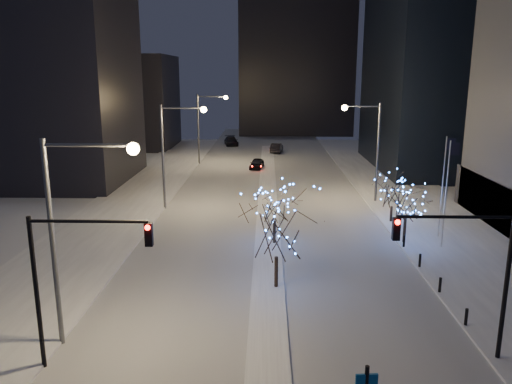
{
  "coord_description": "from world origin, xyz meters",
  "views": [
    {
      "loc": [
        -0.09,
        -19.68,
        12.74
      ],
      "look_at": [
        -0.82,
        13.08,
        5.0
      ],
      "focal_mm": 35.0,
      "sensor_mm": 36.0,
      "label": 1
    }
  ],
  "objects_px": {
    "car_far": "(231,141)",
    "holiday_tree_median_far": "(275,207)",
    "traffic_signal_west": "(70,267)",
    "street_lamp_w_mid": "(173,142)",
    "traffic_signal_east": "(473,262)",
    "holiday_tree_plaza_near": "(407,202)",
    "car_mid": "(277,148)",
    "holiday_tree_plaza_far": "(393,191)",
    "car_near": "(257,164)",
    "holiday_tree_median_near": "(277,226)",
    "street_lamp_w_near": "(73,215)",
    "street_lamp_w_far": "(205,119)",
    "street_lamp_east": "(369,139)"
  },
  "relations": [
    {
      "from": "car_far",
      "to": "holiday_tree_median_far",
      "type": "distance_m",
      "value": 55.32
    },
    {
      "from": "traffic_signal_west",
      "to": "street_lamp_w_mid",
      "type": "bearing_deg",
      "value": 91.06
    },
    {
      "from": "traffic_signal_east",
      "to": "holiday_tree_plaza_near",
      "type": "relative_size",
      "value": 1.49
    },
    {
      "from": "car_mid",
      "to": "holiday_tree_plaza_far",
      "type": "bearing_deg",
      "value": 112.05
    },
    {
      "from": "car_near",
      "to": "holiday_tree_median_near",
      "type": "xyz_separation_m",
      "value": [
        2.0,
        -39.79,
        3.27
      ]
    },
    {
      "from": "traffic_signal_west",
      "to": "traffic_signal_east",
      "type": "relative_size",
      "value": 1.0
    },
    {
      "from": "street_lamp_w_near",
      "to": "car_mid",
      "type": "relative_size",
      "value": 2.13
    },
    {
      "from": "street_lamp_w_far",
      "to": "car_near",
      "type": "xyz_separation_m",
      "value": [
        7.44,
        -3.62,
        -5.8
      ]
    },
    {
      "from": "holiday_tree_median_far",
      "to": "car_near",
      "type": "bearing_deg",
      "value": 93.61
    },
    {
      "from": "street_lamp_east",
      "to": "car_mid",
      "type": "xyz_separation_m",
      "value": [
        -8.58,
        33.11,
        -5.68
      ]
    },
    {
      "from": "car_far",
      "to": "street_lamp_w_near",
      "type": "bearing_deg",
      "value": -101.72
    },
    {
      "from": "car_near",
      "to": "holiday_tree_median_far",
      "type": "height_order",
      "value": "holiday_tree_median_far"
    },
    {
      "from": "street_lamp_w_mid",
      "to": "car_far",
      "type": "distance_m",
      "value": 44.94
    },
    {
      "from": "street_lamp_w_far",
      "to": "holiday_tree_median_near",
      "type": "bearing_deg",
      "value": -77.74
    },
    {
      "from": "street_lamp_w_near",
      "to": "street_lamp_east",
      "type": "relative_size",
      "value": 1.0
    },
    {
      "from": "holiday_tree_median_near",
      "to": "street_lamp_w_mid",
      "type": "bearing_deg",
      "value": 117.14
    },
    {
      "from": "traffic_signal_west",
      "to": "holiday_tree_plaza_near",
      "type": "xyz_separation_m",
      "value": [
        18.94,
        17.11,
        -1.46
      ]
    },
    {
      "from": "car_far",
      "to": "traffic_signal_west",
      "type": "bearing_deg",
      "value": -101.27
    },
    {
      "from": "traffic_signal_west",
      "to": "car_near",
      "type": "relative_size",
      "value": 1.7
    },
    {
      "from": "street_lamp_w_mid",
      "to": "traffic_signal_west",
      "type": "height_order",
      "value": "street_lamp_w_mid"
    },
    {
      "from": "holiday_tree_plaza_near",
      "to": "holiday_tree_median_near",
      "type": "bearing_deg",
      "value": -139.58
    },
    {
      "from": "street_lamp_w_mid",
      "to": "traffic_signal_east",
      "type": "bearing_deg",
      "value": -55.49
    },
    {
      "from": "street_lamp_east",
      "to": "holiday_tree_plaza_far",
      "type": "relative_size",
      "value": 2.14
    },
    {
      "from": "holiday_tree_plaza_near",
      "to": "street_lamp_w_far",
      "type": "bearing_deg",
      "value": 119.12
    },
    {
      "from": "street_lamp_w_far",
      "to": "holiday_tree_plaza_far",
      "type": "relative_size",
      "value": 2.14
    },
    {
      "from": "traffic_signal_east",
      "to": "holiday_tree_plaza_near",
      "type": "distance_m",
      "value": 16.25
    },
    {
      "from": "car_near",
      "to": "car_mid",
      "type": "relative_size",
      "value": 0.88
    },
    {
      "from": "street_lamp_east",
      "to": "street_lamp_w_near",
      "type": "bearing_deg",
      "value": -124.19
    },
    {
      "from": "street_lamp_east",
      "to": "holiday_tree_median_far",
      "type": "distance_m",
      "value": 16.74
    },
    {
      "from": "street_lamp_w_near",
      "to": "car_near",
      "type": "bearing_deg",
      "value": 80.89
    },
    {
      "from": "car_far",
      "to": "street_lamp_w_far",
      "type": "bearing_deg",
      "value": -106.44
    },
    {
      "from": "traffic_signal_west",
      "to": "holiday_tree_median_near",
      "type": "height_order",
      "value": "traffic_signal_west"
    },
    {
      "from": "street_lamp_w_mid",
      "to": "car_near",
      "type": "height_order",
      "value": "street_lamp_w_mid"
    },
    {
      "from": "street_lamp_east",
      "to": "car_near",
      "type": "xyz_separation_m",
      "value": [
        -11.58,
        18.38,
        -5.75
      ]
    },
    {
      "from": "car_near",
      "to": "holiday_tree_median_near",
      "type": "bearing_deg",
      "value": -79.19
    },
    {
      "from": "street_lamp_w_near",
      "to": "street_lamp_w_far",
      "type": "xyz_separation_m",
      "value": [
        0.0,
        50.0,
        0.0
      ]
    },
    {
      "from": "holiday_tree_median_near",
      "to": "holiday_tree_median_far",
      "type": "xyz_separation_m",
      "value": [
        0.0,
        8.13,
        -0.96
      ]
    },
    {
      "from": "traffic_signal_west",
      "to": "car_mid",
      "type": "bearing_deg",
      "value": 81.05
    },
    {
      "from": "street_lamp_w_near",
      "to": "street_lamp_w_mid",
      "type": "xyz_separation_m",
      "value": [
        0.0,
        25.0,
        0.0
      ]
    },
    {
      "from": "street_lamp_w_mid",
      "to": "traffic_signal_east",
      "type": "distance_m",
      "value": 31.6
    },
    {
      "from": "holiday_tree_median_far",
      "to": "car_far",
      "type": "bearing_deg",
      "value": 97.47
    },
    {
      "from": "street_lamp_w_near",
      "to": "holiday_tree_median_far",
      "type": "height_order",
      "value": "street_lamp_w_near"
    },
    {
      "from": "street_lamp_w_far",
      "to": "car_near",
      "type": "distance_m",
      "value": 10.1
    },
    {
      "from": "holiday_tree_plaza_near",
      "to": "street_lamp_w_near",
      "type": "bearing_deg",
      "value": -142.16
    },
    {
      "from": "traffic_signal_west",
      "to": "holiday_tree_median_near",
      "type": "relative_size",
      "value": 1.07
    },
    {
      "from": "street_lamp_w_mid",
      "to": "holiday_tree_median_far",
      "type": "xyz_separation_m",
      "value": [
        9.44,
        -10.29,
        -3.49
      ]
    },
    {
      "from": "street_lamp_w_near",
      "to": "street_lamp_w_mid",
      "type": "height_order",
      "value": "same"
    },
    {
      "from": "street_lamp_east",
      "to": "street_lamp_w_mid",
      "type": "bearing_deg",
      "value": -171.04
    },
    {
      "from": "street_lamp_w_far",
      "to": "street_lamp_w_mid",
      "type": "bearing_deg",
      "value": -90.0
    },
    {
      "from": "street_lamp_w_far",
      "to": "traffic_signal_east",
      "type": "relative_size",
      "value": 1.43
    }
  ]
}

